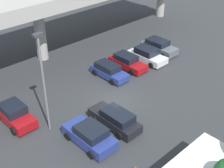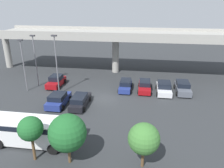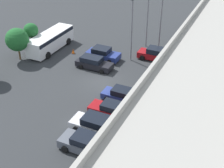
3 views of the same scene
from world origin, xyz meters
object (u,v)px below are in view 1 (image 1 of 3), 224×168
Objects in this scene: parked_car_1 at (90,135)px; parked_car_3 at (109,71)px; parked_car_4 at (127,62)px; parked_car_5 at (147,55)px; parked_car_2 at (115,119)px; lamp_post_by_overpass at (43,78)px; parked_car_0 at (15,114)px; parked_car_6 at (159,47)px.

parked_car_1 is 1.04× the size of parked_car_3.
parked_car_1 is 12.77m from parked_car_4.
parked_car_1 is 15.04m from parked_car_5.
parked_car_4 reaches higher than parked_car_3.
lamp_post_by_overpass is at bearing 50.42° from parked_car_2.
lamp_post_by_overpass reaches higher than parked_car_0.
parked_car_6 is 0.53× the size of lamp_post_by_overpass.
parked_car_1 reaches higher than parked_car_6.
parked_car_0 is at bearing -90.92° from parked_car_5.
parked_car_1 is 17.74m from parked_car_6.
lamp_post_by_overpass is at bearing 20.29° from parked_car_1.
parked_car_0 is 0.97× the size of parked_car_6.
parked_car_6 is at bearing -68.13° from parked_car_1.
parked_car_0 is 0.91× the size of parked_car_2.
parked_car_4 is at bearing -99.45° from parked_car_5.
lamp_post_by_overpass reaches higher than parked_car_3.
parked_car_1 is 0.99× the size of parked_car_4.
parked_car_6 is (13.61, 6.49, 0.03)m from parked_car_2.
parked_car_6 reaches higher than parked_car_3.
lamp_post_by_overpass is (-15.06, -2.54, 4.16)m from parked_car_5.
parked_car_6 is (8.39, 0.14, 0.06)m from parked_car_3.
parked_car_2 is at bearing 42.47° from parked_car_0.
parked_car_5 reaches higher than parked_car_3.
lamp_post_by_overpass is at bearing -76.26° from parked_car_4.
parked_car_6 is (19.33, 0.24, -0.02)m from parked_car_0.
parked_car_5 is at bearing 9.56° from lamp_post_by_overpass.
lamp_post_by_overpass is at bearing -80.44° from parked_car_5.
lamp_post_by_overpass is (-1.32, 3.56, 4.15)m from parked_car_1.
parked_car_4 is at bearing -51.50° from parked_car_2.
parked_car_1 is at bearing -69.71° from lamp_post_by_overpass.
parked_car_2 is at bearing -87.59° from parked_car_1.
parked_car_5 is (16.61, -0.27, -0.04)m from parked_car_0.
parked_car_0 is 0.96× the size of parked_car_1.
parked_car_2 is 12.43m from parked_car_5.
parked_car_5 is at bearing -66.06° from parked_car_1.
parked_car_4 is 2.83m from parked_car_5.
parked_car_4 is (8.10, 6.45, -0.03)m from parked_car_2.
parked_car_1 is at bearing -51.32° from parked_car_3.
lamp_post_by_overpass is at bearing -80.29° from parked_car_6.
parked_car_3 is 10.69m from lamp_post_by_overpass.
parked_car_3 is at bearing 90.51° from parked_car_0.
lamp_post_by_overpass reaches higher than parked_car_5.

